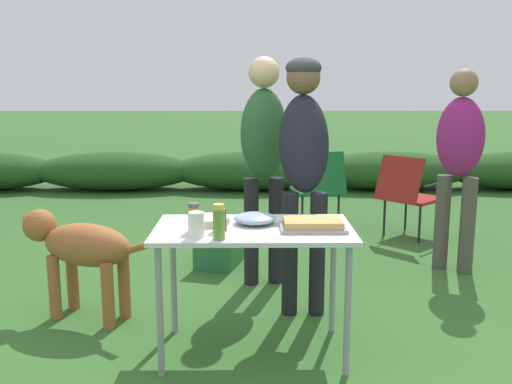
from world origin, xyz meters
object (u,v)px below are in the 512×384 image
object	(u,v)px
mixing_bowl	(255,218)
folding_table	(253,241)
paper_cup_stack	(196,225)
cooler_box	(220,245)
food_tray	(313,225)
standing_person_in_gray_fleece	(459,152)
spice_jar	(194,218)
dog	(80,248)
camp_chair_near_hedge	(318,185)
beer_bottle	(220,217)
plate_stack	(210,220)
standing_person_with_beanie	(304,150)
standing_person_in_olive_jacket	(264,149)
relish_jar	(219,222)
camp_chair_green_behind_table	(408,192)

from	to	relation	value
mixing_bowl	folding_table	bearing A→B (deg)	-95.80
paper_cup_stack	cooler_box	world-z (taller)	paper_cup_stack
food_tray	standing_person_in_gray_fleece	xyz separation A→B (m)	(1.33, 1.51, 0.22)
spice_jar	cooler_box	world-z (taller)	spice_jar
cooler_box	food_tray	bearing A→B (deg)	-144.94
dog	cooler_box	bearing A→B (deg)	-16.20
camp_chair_near_hedge	paper_cup_stack	bearing A→B (deg)	-118.64
spice_jar	beer_bottle	size ratio (longest dim) A/B	0.99
folding_table	camp_chair_near_hedge	distance (m)	2.98
spice_jar	camp_chair_near_hedge	distance (m)	3.17
plate_stack	cooler_box	distance (m)	1.66
spice_jar	paper_cup_stack	bearing A→B (deg)	-78.51
mixing_bowl	standing_person_with_beanie	distance (m)	0.75
spice_jar	folding_table	bearing A→B (deg)	14.96
plate_stack	standing_person_with_beanie	xyz separation A→B (m)	(0.58, 0.59, 0.33)
folding_table	standing_person_in_olive_jacket	distance (m)	1.22
folding_table	standing_person_with_beanie	size ratio (longest dim) A/B	0.65
standing_person_in_olive_jacket	paper_cup_stack	bearing A→B (deg)	-116.65
spice_jar	cooler_box	xyz separation A→B (m)	(0.04, 1.72, -0.65)
paper_cup_stack	camp_chair_near_hedge	bearing A→B (deg)	72.09
standing_person_in_gray_fleece	food_tray	bearing A→B (deg)	-94.05
standing_person_with_beanie	relish_jar	bearing A→B (deg)	-118.00
standing_person_in_olive_jacket	dog	distance (m)	1.49
beer_bottle	standing_person_with_beanie	world-z (taller)	standing_person_with_beanie
standing_person_with_beanie	dog	size ratio (longest dim) A/B	1.76
spice_jar	standing_person_in_gray_fleece	size ratio (longest dim) A/B	0.09
plate_stack	beer_bottle	bearing A→B (deg)	-67.07
dog	camp_chair_green_behind_table	size ratio (longest dim) A/B	1.16
standing_person_in_gray_fleece	standing_person_in_olive_jacket	bearing A→B (deg)	-131.74
food_tray	beer_bottle	size ratio (longest dim) A/B	2.28
folding_table	standing_person_in_olive_jacket	bearing A→B (deg)	85.97
mixing_bowl	dog	world-z (taller)	mixing_bowl
folding_table	camp_chair_green_behind_table	distance (m)	2.92
folding_table	camp_chair_near_hedge	bearing A→B (deg)	76.34
paper_cup_stack	standing_person_in_gray_fleece	bearing A→B (deg)	40.34
food_tray	paper_cup_stack	size ratio (longest dim) A/B	2.70
folding_table	relish_jar	xyz separation A→B (m)	(-0.18, -0.25, 0.17)
standing_person_in_olive_jacket	cooler_box	xyz separation A→B (m)	(-0.36, 0.48, -0.88)
cooler_box	dog	bearing A→B (deg)	158.01
camp_chair_near_hedge	dog	bearing A→B (deg)	-138.38
folding_table	spice_jar	distance (m)	0.36
food_tray	plate_stack	xyz separation A→B (m)	(-0.57, 0.13, -0.01)
plate_stack	mixing_bowl	size ratio (longest dim) A/B	0.94
mixing_bowl	relish_jar	world-z (taller)	relish_jar
paper_cup_stack	beer_bottle	bearing A→B (deg)	47.73
mixing_bowl	plate_stack	bearing A→B (deg)	179.70
folding_table	food_tray	distance (m)	0.34
relish_jar	standing_person_in_gray_fleece	distance (m)	2.51
food_tray	cooler_box	bearing A→B (deg)	109.75
beer_bottle	camp_chair_near_hedge	bearing A→B (deg)	73.40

